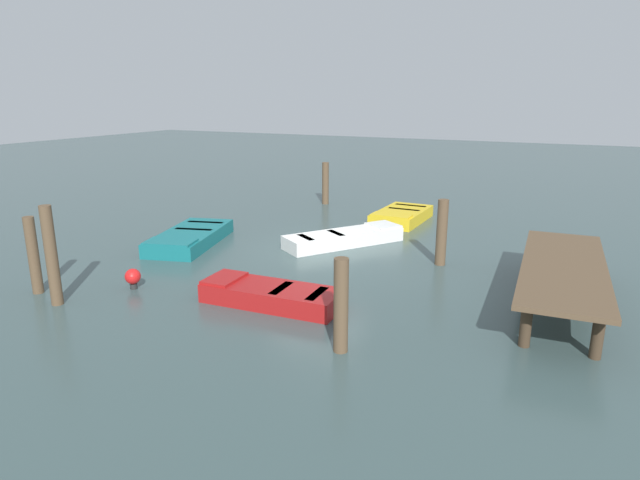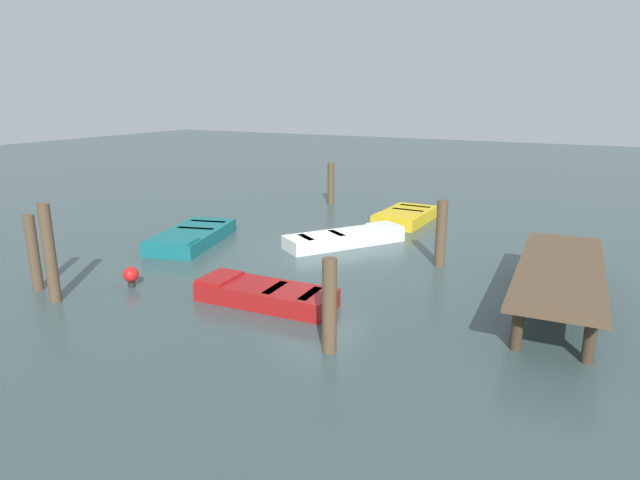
{
  "view_description": "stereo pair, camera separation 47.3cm",
  "coord_description": "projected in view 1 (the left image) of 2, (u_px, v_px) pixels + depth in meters",
  "views": [
    {
      "loc": [
        13.31,
        6.43,
        4.37
      ],
      "look_at": [
        0.0,
        0.0,
        0.35
      ],
      "focal_mm": 30.39,
      "sensor_mm": 36.0,
      "label": 1
    },
    {
      "loc": [
        13.1,
        6.85,
        4.37
      ],
      "look_at": [
        0.0,
        0.0,
        0.35
      ],
      "focal_mm": 30.39,
      "sensor_mm": 36.0,
      "label": 2
    }
  ],
  "objects": [
    {
      "name": "mooring_piling_near_left",
      "position": [
        341.0,
        306.0,
        9.26
      ],
      "size": [
        0.26,
        0.26,
        1.7
      ],
      "primitive_type": "cylinder",
      "color": "brown",
      "rests_on": "ground_plane"
    },
    {
      "name": "rowboat_yellow",
      "position": [
        402.0,
        215.0,
        19.02
      ],
      "size": [
        2.81,
        1.54,
        0.46
      ],
      "rotation": [
        0.0,
        0.0,
        6.26
      ],
      "color": "gold",
      "rests_on": "ground_plane"
    },
    {
      "name": "mooring_piling_far_left",
      "position": [
        51.0,
        256.0,
        11.31
      ],
      "size": [
        0.25,
        0.25,
        2.16
      ],
      "primitive_type": "cylinder",
      "color": "brown",
      "rests_on": "ground_plane"
    },
    {
      "name": "mooring_piling_mid_left",
      "position": [
        442.0,
        233.0,
        14.06
      ],
      "size": [
        0.28,
        0.28,
        1.74
      ],
      "primitive_type": "cylinder",
      "color": "brown",
      "rests_on": "ground_plane"
    },
    {
      "name": "marker_buoy",
      "position": [
        133.0,
        277.0,
        12.44
      ],
      "size": [
        0.36,
        0.36,
        0.48
      ],
      "color": "#262626",
      "rests_on": "ground_plane"
    },
    {
      "name": "rowboat_teal",
      "position": [
        190.0,
        237.0,
        16.13
      ],
      "size": [
        3.7,
        2.35,
        0.46
      ],
      "rotation": [
        0.0,
        0.0,
        0.27
      ],
      "color": "#14666B",
      "rests_on": "ground_plane"
    },
    {
      "name": "rowboat_red",
      "position": [
        271.0,
        294.0,
        11.55
      ],
      "size": [
        1.22,
        3.05,
        0.46
      ],
      "rotation": [
        0.0,
        0.0,
        4.76
      ],
      "color": "maroon",
      "rests_on": "ground_plane"
    },
    {
      "name": "mooring_piling_near_right",
      "position": [
        325.0,
        183.0,
        21.89
      ],
      "size": [
        0.27,
        0.27,
        1.69
      ],
      "primitive_type": "cylinder",
      "color": "brown",
      "rests_on": "ground_plane"
    },
    {
      "name": "mooring_piling_center",
      "position": [
        33.0,
        255.0,
        12.03
      ],
      "size": [
        0.24,
        0.24,
        1.76
      ],
      "primitive_type": "cylinder",
      "color": "brown",
      "rests_on": "ground_plane"
    },
    {
      "name": "ground_plane",
      "position": [
        320.0,
        252.0,
        15.41
      ],
      "size": [
        80.0,
        80.0,
        0.0
      ],
      "primitive_type": "plane",
      "color": "#384C4C"
    },
    {
      "name": "dock_segment",
      "position": [
        563.0,
        270.0,
        11.2
      ],
      "size": [
        5.62,
        1.86,
        0.95
      ],
      "rotation": [
        0.0,
        0.0,
        0.04
      ],
      "color": "brown",
      "rests_on": "ground_plane"
    },
    {
      "name": "rowboat_white",
      "position": [
        345.0,
        237.0,
        16.11
      ],
      "size": [
        3.59,
        2.92,
        0.46
      ],
      "rotation": [
        0.0,
        0.0,
        2.54
      ],
      "color": "silver",
      "rests_on": "ground_plane"
    }
  ]
}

